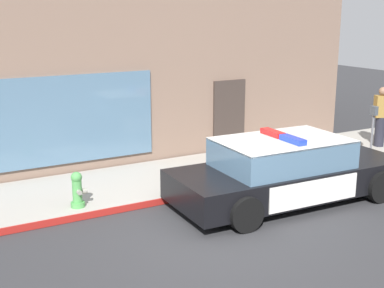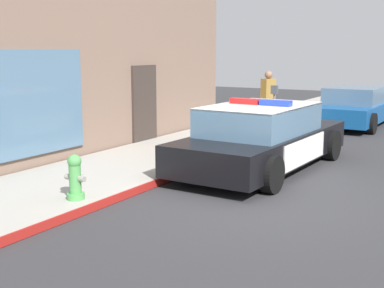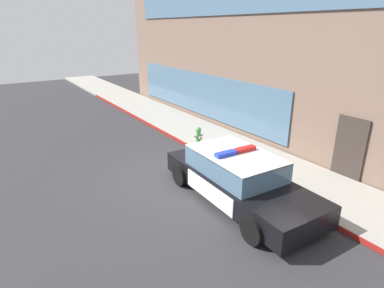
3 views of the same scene
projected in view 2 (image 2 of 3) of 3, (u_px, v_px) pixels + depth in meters
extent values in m
plane|color=#303033|center=(251.00, 199.00, 8.83)|extent=(48.00, 48.00, 0.00)
cube|color=#A39E93|center=(106.00, 173.00, 10.41)|extent=(48.00, 2.62, 0.15)
cube|color=maroon|center=(161.00, 181.00, 9.74)|extent=(28.80, 0.04, 0.14)
cube|color=#382D28|center=(144.00, 106.00, 13.59)|extent=(1.00, 0.08, 2.10)
cube|color=black|center=(263.00, 146.00, 11.03)|extent=(5.15, 2.06, 0.60)
cube|color=silver|center=(293.00, 128.00, 12.35)|extent=(1.79, 1.91, 0.05)
cube|color=silver|center=(222.00, 152.00, 9.52)|extent=(1.49, 1.90, 0.05)
cube|color=silver|center=(221.00, 142.00, 11.45)|extent=(2.14, 0.10, 0.51)
cube|color=silver|center=(305.00, 151.00, 10.43)|extent=(2.14, 0.10, 0.51)
cube|color=yellow|center=(221.00, 142.00, 11.46)|extent=(0.22, 0.02, 0.26)
cube|color=slate|center=(260.00, 120.00, 10.76)|extent=(2.70, 1.79, 0.60)
cube|color=silver|center=(260.00, 106.00, 10.70)|extent=(2.70, 1.79, 0.04)
cube|color=red|center=(245.00, 101.00, 10.87)|extent=(0.22, 0.65, 0.11)
cube|color=blue|center=(276.00, 103.00, 10.51)|extent=(0.22, 0.65, 0.11)
cylinder|color=black|center=(257.00, 138.00, 12.95)|extent=(0.69, 0.24, 0.68)
cylinder|color=black|center=(332.00, 145.00, 11.94)|extent=(0.69, 0.24, 0.68)
cylinder|color=black|center=(182.00, 162.00, 10.16)|extent=(0.69, 0.24, 0.68)
cylinder|color=black|center=(272.00, 174.00, 9.16)|extent=(0.69, 0.24, 0.68)
cylinder|color=#4C994C|center=(76.00, 196.00, 8.31)|extent=(0.28, 0.28, 0.10)
cylinder|color=#4C994C|center=(75.00, 179.00, 8.26)|extent=(0.19, 0.19, 0.45)
sphere|color=#4C994C|center=(74.00, 161.00, 8.21)|extent=(0.22, 0.22, 0.22)
cylinder|color=gray|center=(74.00, 157.00, 8.19)|extent=(0.06, 0.06, 0.05)
cylinder|color=gray|center=(82.00, 179.00, 8.18)|extent=(0.09, 0.10, 0.09)
cylinder|color=gray|center=(68.00, 177.00, 8.33)|extent=(0.09, 0.10, 0.09)
cylinder|color=gray|center=(82.00, 178.00, 8.39)|extent=(0.10, 0.12, 0.12)
cube|color=#144C8C|center=(354.00, 112.00, 17.20)|extent=(4.29, 1.85, 0.56)
cube|color=slate|center=(355.00, 96.00, 17.10)|extent=(2.24, 1.64, 0.56)
cylinder|color=black|center=(340.00, 111.00, 18.86)|extent=(0.64, 0.21, 0.64)
cylinder|color=black|center=(314.00, 119.00, 16.51)|extent=(0.64, 0.21, 0.64)
cylinder|color=black|center=(372.00, 124.00, 15.59)|extent=(0.64, 0.21, 0.64)
cylinder|color=#23232D|center=(268.00, 113.00, 16.14)|extent=(0.28, 0.28, 0.85)
cube|color=olive|center=(268.00, 89.00, 16.01)|extent=(0.47, 0.40, 0.62)
sphere|color=#8C664C|center=(269.00, 75.00, 15.94)|extent=(0.24, 0.24, 0.24)
cylinder|color=slate|center=(274.00, 113.00, 15.01)|extent=(0.06, 0.06, 1.10)
cube|color=#474C51|center=(274.00, 90.00, 14.89)|extent=(0.12, 0.18, 0.24)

